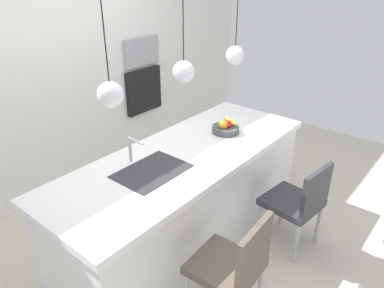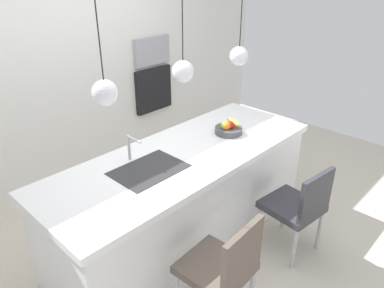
% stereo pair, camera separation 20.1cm
% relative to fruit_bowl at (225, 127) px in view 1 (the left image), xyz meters
% --- Properties ---
extents(floor, '(6.60, 6.60, 0.00)m').
position_rel_fruit_bowl_xyz_m(floor, '(-0.57, 0.02, -0.94)').
color(floor, beige).
rests_on(floor, ground).
extents(back_wall, '(6.00, 0.10, 2.60)m').
position_rel_fruit_bowl_xyz_m(back_wall, '(-0.57, 1.67, 0.36)').
color(back_wall, silver).
rests_on(back_wall, ground).
extents(kitchen_island, '(2.56, 0.94, 0.89)m').
position_rel_fruit_bowl_xyz_m(kitchen_island, '(-0.57, 0.02, -0.49)').
color(kitchen_island, white).
rests_on(kitchen_island, ground).
extents(sink_basin, '(0.56, 0.40, 0.02)m').
position_rel_fruit_bowl_xyz_m(sink_basin, '(-0.96, 0.02, -0.06)').
color(sink_basin, '#2D2D30').
rests_on(sink_basin, kitchen_island).
extents(faucet, '(0.02, 0.17, 0.22)m').
position_rel_fruit_bowl_xyz_m(faucet, '(-0.96, 0.23, 0.09)').
color(faucet, silver).
rests_on(faucet, kitchen_island).
extents(fruit_bowl, '(0.26, 0.26, 0.14)m').
position_rel_fruit_bowl_xyz_m(fruit_bowl, '(0.00, 0.00, 0.00)').
color(fruit_bowl, '#4C4C51').
rests_on(fruit_bowl, kitchen_island).
extents(microwave, '(0.54, 0.08, 0.34)m').
position_rel_fruit_bowl_xyz_m(microwave, '(0.46, 1.60, 0.42)').
color(microwave, '#9E9EA3').
rests_on(microwave, back_wall).
extents(oven, '(0.56, 0.08, 0.56)m').
position_rel_fruit_bowl_xyz_m(oven, '(0.46, 1.60, -0.08)').
color(oven, black).
rests_on(oven, back_wall).
extents(chair_near, '(0.45, 0.47, 0.90)m').
position_rel_fruit_bowl_xyz_m(chair_near, '(-1.05, -0.82, -0.43)').
color(chair_near, brown).
rests_on(chair_near, ground).
extents(chair_middle, '(0.48, 0.50, 0.85)m').
position_rel_fruit_bowl_xyz_m(chair_middle, '(-0.04, -0.82, -0.46)').
color(chair_middle, '#333338').
rests_on(chair_middle, ground).
extents(pendant_light_left, '(0.17, 0.17, 0.77)m').
position_rel_fruit_bowl_xyz_m(pendant_light_left, '(-1.28, 0.02, 0.65)').
color(pendant_light_left, silver).
extents(pendant_light_center, '(0.17, 0.17, 0.77)m').
position_rel_fruit_bowl_xyz_m(pendant_light_center, '(-0.57, 0.02, 0.65)').
color(pendant_light_center, silver).
extents(pendant_light_right, '(0.17, 0.17, 0.77)m').
position_rel_fruit_bowl_xyz_m(pendant_light_right, '(0.14, 0.02, 0.65)').
color(pendant_light_right, silver).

